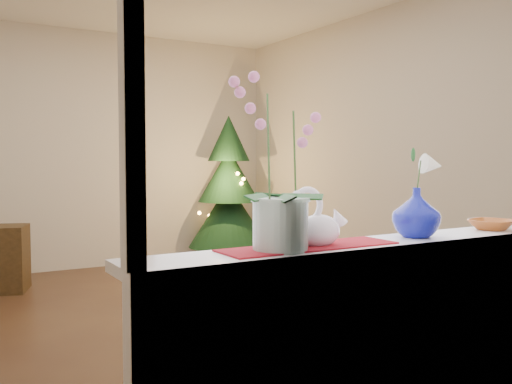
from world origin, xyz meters
TOP-DOWN VIEW (x-y plane):
  - ground at (0.00, 0.00)m, footprint 5.00×5.00m
  - wall_back at (0.00, 2.50)m, footprint 4.50×0.10m
  - wall_front at (0.00, -2.50)m, footprint 4.50×0.10m
  - wall_right at (2.25, 0.00)m, footprint 0.10×5.00m
  - window_apron at (0.00, -2.46)m, footprint 2.20×0.08m
  - windowsill at (0.00, -2.37)m, footprint 2.20×0.26m
  - window_frame at (0.00, -2.47)m, footprint 2.22×0.06m
  - runner at (-0.38, -2.37)m, footprint 0.70×0.20m
  - orchid_pot at (-0.52, -2.38)m, footprint 0.28×0.28m
  - swan at (-0.34, -2.37)m, footprint 0.27×0.16m
  - blue_vase at (0.16, -2.37)m, footprint 0.24×0.24m
  - lily at (0.16, -2.37)m, footprint 0.13×0.08m
  - paperweight at (0.14, -2.39)m, footprint 0.07×0.07m
  - amber_dish at (0.65, -2.37)m, footprint 0.20×0.20m
  - xmas_tree at (1.55, 1.95)m, footprint 1.25×1.25m

SIDE VIEW (x-z plane):
  - ground at x=0.00m, z-range 0.00..0.00m
  - window_apron at x=0.00m, z-range 0.00..0.88m
  - xmas_tree at x=1.55m, z-range 0.00..1.76m
  - windowsill at x=0.00m, z-range 0.88..0.92m
  - runner at x=-0.38m, z-range 0.92..0.93m
  - amber_dish at x=0.65m, z-range 0.92..0.96m
  - paperweight at x=0.14m, z-range 0.92..0.98m
  - swan at x=-0.34m, z-range 0.92..1.13m
  - blue_vase at x=0.16m, z-range 0.92..1.16m
  - orchid_pot at x=-0.52m, z-range 0.92..1.54m
  - lily at x=0.16m, z-range 1.16..1.34m
  - wall_back at x=0.00m, z-range 0.00..2.70m
  - wall_front at x=0.00m, z-range 0.00..2.70m
  - wall_right at x=2.25m, z-range 0.00..2.70m
  - window_frame at x=0.00m, z-range 0.90..2.50m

